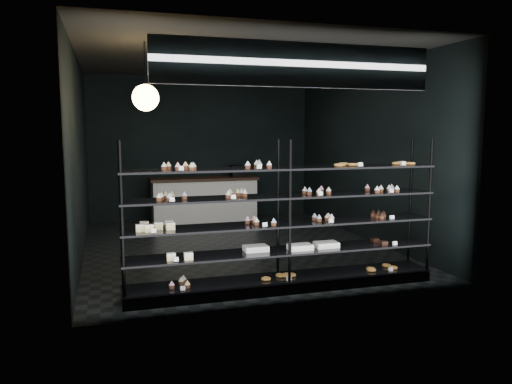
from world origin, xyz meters
The scene contains 5 objects.
room centered at (0.00, 0.00, 1.60)m, with size 5.01×6.01×3.20m.
display_shelf centered at (-0.01, -2.45, 0.63)m, with size 4.00×0.50×1.91m.
signage centered at (0.00, -2.93, 2.75)m, with size 3.30×0.05×0.50m.
pendant_lamp centered at (-1.56, -1.38, 2.45)m, with size 0.35×0.35×0.91m.
service_counter centered at (-0.05, 2.50, 0.50)m, with size 2.35×0.65×1.23m.
Camera 1 is at (-2.08, -8.27, 2.03)m, focal length 35.00 mm.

